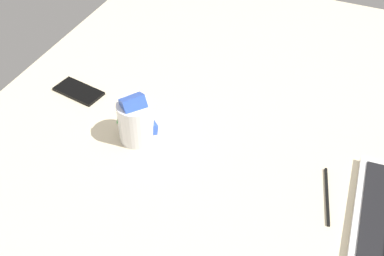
# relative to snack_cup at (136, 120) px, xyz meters

# --- Properties ---
(bed_mattress) EXTENTS (1.80, 1.40, 0.18)m
(bed_mattress) POSITION_rel_snack_cup_xyz_m (-0.05, 0.25, -0.15)
(bed_mattress) COLOR beige
(bed_mattress) RESTS_ON ground
(snack_cup) EXTENTS (0.09, 0.10, 0.14)m
(snack_cup) POSITION_rel_snack_cup_xyz_m (0.00, 0.00, 0.00)
(snack_cup) COLOR silver
(snack_cup) RESTS_ON bed_mattress
(cell_phone) EXTENTS (0.09, 0.15, 0.01)m
(cell_phone) POSITION_rel_snack_cup_xyz_m (-0.10, -0.24, -0.06)
(cell_phone) COLOR black
(cell_phone) RESTS_ON bed_mattress
(charger_cable) EXTENTS (0.17, 0.05, 0.01)m
(charger_cable) POSITION_rel_snack_cup_xyz_m (0.00, 0.49, -0.06)
(charger_cable) COLOR black
(charger_cable) RESTS_ON bed_mattress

